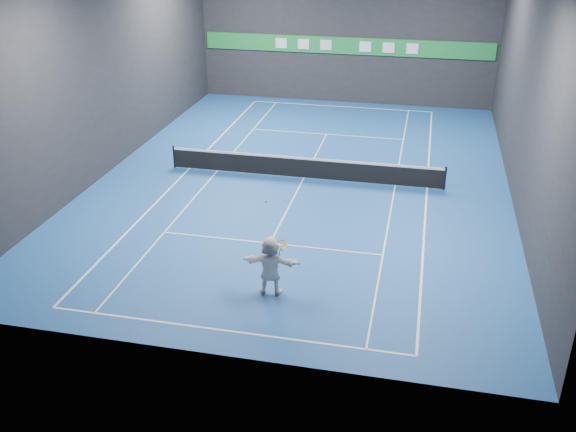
% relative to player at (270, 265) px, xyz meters
% --- Properties ---
extents(ground, '(26.00, 26.00, 0.00)m').
position_rel_player_xyz_m(ground, '(-0.82, 9.61, -0.99)').
color(ground, '#1A4A90').
rests_on(ground, ground).
extents(wall_back, '(18.00, 0.10, 9.00)m').
position_rel_player_xyz_m(wall_back, '(-0.82, 22.61, 3.51)').
color(wall_back, '#232325').
rests_on(wall_back, ground).
extents(wall_front, '(18.00, 0.10, 9.00)m').
position_rel_player_xyz_m(wall_front, '(-0.82, -3.39, 3.51)').
color(wall_front, '#232325').
rests_on(wall_front, ground).
extents(wall_left, '(0.10, 26.00, 9.00)m').
position_rel_player_xyz_m(wall_left, '(-9.82, 9.61, 3.51)').
color(wall_left, '#232325').
rests_on(wall_left, ground).
extents(wall_right, '(0.10, 26.00, 9.00)m').
position_rel_player_xyz_m(wall_right, '(8.18, 9.61, 3.51)').
color(wall_right, '#232325').
rests_on(wall_right, ground).
extents(baseline_near, '(10.98, 0.08, 0.01)m').
position_rel_player_xyz_m(baseline_near, '(-0.82, -2.28, -0.98)').
color(baseline_near, white).
rests_on(baseline_near, ground).
extents(baseline_far, '(10.98, 0.08, 0.01)m').
position_rel_player_xyz_m(baseline_far, '(-0.82, 21.50, -0.98)').
color(baseline_far, white).
rests_on(baseline_far, ground).
extents(sideline_doubles_left, '(0.08, 23.78, 0.01)m').
position_rel_player_xyz_m(sideline_doubles_left, '(-6.31, 9.61, -0.98)').
color(sideline_doubles_left, white).
rests_on(sideline_doubles_left, ground).
extents(sideline_doubles_right, '(0.08, 23.78, 0.01)m').
position_rel_player_xyz_m(sideline_doubles_right, '(4.67, 9.61, -0.98)').
color(sideline_doubles_right, white).
rests_on(sideline_doubles_right, ground).
extents(sideline_singles_left, '(0.06, 23.78, 0.01)m').
position_rel_player_xyz_m(sideline_singles_left, '(-4.93, 9.61, -0.98)').
color(sideline_singles_left, white).
rests_on(sideline_singles_left, ground).
extents(sideline_singles_right, '(0.06, 23.78, 0.01)m').
position_rel_player_xyz_m(sideline_singles_right, '(3.29, 9.61, -0.98)').
color(sideline_singles_right, white).
rests_on(sideline_singles_right, ground).
extents(service_line_near, '(8.23, 0.06, 0.01)m').
position_rel_player_xyz_m(service_line_near, '(-0.82, 3.21, -0.98)').
color(service_line_near, white).
rests_on(service_line_near, ground).
extents(service_line_far, '(8.23, 0.06, 0.01)m').
position_rel_player_xyz_m(service_line_far, '(-0.82, 16.01, -0.98)').
color(service_line_far, white).
rests_on(service_line_far, ground).
extents(center_service_line, '(0.06, 12.80, 0.01)m').
position_rel_player_xyz_m(center_service_line, '(-0.82, 9.61, -0.98)').
color(center_service_line, white).
rests_on(center_service_line, ground).
extents(player, '(1.86, 0.67, 1.97)m').
position_rel_player_xyz_m(player, '(0.00, 0.00, 0.00)').
color(player, white).
rests_on(player, ground).
extents(tennis_ball, '(0.07, 0.07, 0.07)m').
position_rel_player_xyz_m(tennis_ball, '(-0.11, -0.02, 2.19)').
color(tennis_ball, yellow).
rests_on(tennis_ball, player).
extents(tennis_net, '(12.50, 0.10, 1.07)m').
position_rel_player_xyz_m(tennis_net, '(-0.82, 9.61, -0.45)').
color(tennis_net, black).
rests_on(tennis_net, ground).
extents(sponsor_banner, '(17.64, 0.11, 1.00)m').
position_rel_player_xyz_m(sponsor_banner, '(-0.82, 22.55, 2.51)').
color(sponsor_banner, '#1E8A3A').
rests_on(sponsor_banner, wall_back).
extents(tennis_racket, '(0.45, 0.36, 0.61)m').
position_rel_player_xyz_m(tennis_racket, '(0.34, 0.05, 0.73)').
color(tennis_racket, red).
rests_on(tennis_racket, player).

